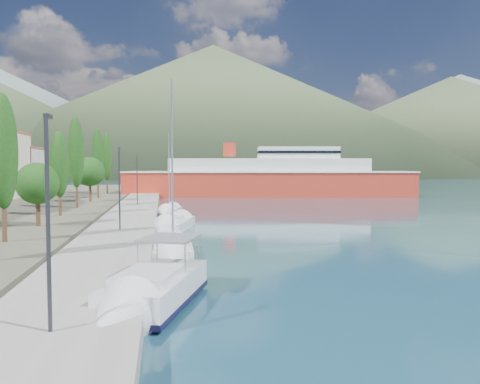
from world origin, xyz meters
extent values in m
plane|color=navy|center=(0.00, 120.00, 0.00)|extent=(1400.00, 1400.00, 0.00)
cube|color=gray|center=(-9.00, 26.00, 0.40)|extent=(5.00, 88.00, 0.80)
cone|color=slate|center=(80.00, 680.00, 90.00)|extent=(760.00, 760.00, 180.00)
cone|color=slate|center=(420.00, 600.00, 70.00)|extent=(640.00, 640.00, 140.00)
cone|color=#455736|center=(40.00, 400.00, 57.50)|extent=(480.00, 480.00, 115.00)
cone|color=#455736|center=(260.00, 380.00, 45.00)|extent=(420.00, 420.00, 90.00)
cube|color=beige|center=(-32.00, 66.00, 4.70)|extent=(9.00, 10.00, 8.00)
cube|color=#9E5138|center=(-32.00, 66.00, 8.85)|extent=(9.20, 10.20, 0.30)
cylinder|color=#47301E|center=(-15.71, 9.91, 1.73)|extent=(0.30, 0.30, 2.06)
ellipsoid|color=#1B4514|center=(-15.71, 9.91, 6.40)|extent=(1.80, 1.80, 7.29)
cylinder|color=#47301E|center=(-15.71, 17.96, 1.74)|extent=(0.36, 0.36, 2.09)
sphere|color=#1B4514|center=(-15.71, 17.96, 4.12)|extent=(3.34, 3.34, 3.34)
cylinder|color=#47301E|center=(-15.71, 26.13, 1.60)|extent=(0.30, 0.30, 1.81)
ellipsoid|color=#1B4514|center=(-15.71, 26.13, 5.71)|extent=(1.80, 1.80, 6.41)
cylinder|color=#47301E|center=(-15.71, 35.10, 1.87)|extent=(0.30, 0.30, 2.33)
ellipsoid|color=#1B4514|center=(-15.71, 35.10, 7.16)|extent=(1.80, 1.80, 8.26)
cylinder|color=#47301E|center=(-15.71, 45.29, 1.95)|extent=(0.36, 0.36, 2.51)
sphere|color=#1B4514|center=(-15.71, 45.29, 4.81)|extent=(4.01, 4.01, 4.01)
cylinder|color=#47301E|center=(-15.71, 53.33, 1.88)|extent=(0.30, 0.30, 2.36)
ellipsoid|color=#1B4514|center=(-15.71, 53.33, 7.23)|extent=(1.80, 1.80, 8.36)
cylinder|color=#47301E|center=(-15.71, 65.34, 1.90)|extent=(0.30, 0.30, 2.40)
ellipsoid|color=#1B4514|center=(-15.71, 65.34, 7.34)|extent=(1.80, 1.80, 8.50)
cylinder|color=#2D2D33|center=(-9.00, -7.85, 3.80)|extent=(0.12, 0.12, 6.00)
cube|color=#2D2D33|center=(-9.00, -7.60, 6.80)|extent=(0.15, 0.50, 0.12)
cylinder|color=#2D2D33|center=(-9.00, 13.86, 3.80)|extent=(0.12, 0.12, 6.00)
cube|color=#2D2D33|center=(-9.00, 14.11, 6.80)|extent=(0.15, 0.50, 0.12)
cylinder|color=#2D2D33|center=(-9.00, 38.14, 3.80)|extent=(0.12, 0.12, 6.00)
cube|color=#2D2D33|center=(-9.00, 38.39, 6.80)|extent=(0.15, 0.50, 0.12)
cube|color=black|center=(-6.13, -3.16, -0.05)|extent=(4.03, 6.31, 0.66)
cube|color=silver|center=(-6.13, -3.16, 0.71)|extent=(4.36, 6.67, 1.04)
cube|color=black|center=(-6.13, -3.16, 0.24)|extent=(4.43, 6.76, 0.21)
cube|color=silver|center=(-6.38, -3.87, 1.37)|extent=(2.85, 3.51, 0.38)
cube|color=slate|center=(-5.58, -1.58, 2.41)|extent=(2.89, 3.14, 0.09)
cone|color=silver|center=(-7.42, -6.88, 0.52)|extent=(3.32, 3.67, 2.46)
cube|color=silver|center=(-5.29, 7.32, 0.25)|extent=(2.42, 5.72, 0.91)
cube|color=silver|center=(-5.29, 6.94, 0.86)|extent=(1.43, 2.30, 0.35)
cylinder|color=silver|center=(-5.29, 6.94, 5.50)|extent=(0.12, 0.12, 9.59)
cone|color=silver|center=(-5.35, 3.68, 0.25)|extent=(2.37, 2.69, 2.32)
cube|color=silver|center=(-4.93, 19.98, 0.28)|extent=(4.18, 7.46, 1.00)
cube|color=silver|center=(-5.05, 19.52, 0.94)|extent=(2.17, 3.11, 0.39)
cylinder|color=silver|center=(-5.05, 19.52, 6.86)|extent=(0.12, 0.12, 12.17)
cone|color=silver|center=(-6.03, 15.60, 0.28)|extent=(3.27, 3.81, 2.55)
cube|color=silver|center=(-5.07, 33.55, 0.24)|extent=(3.10, 5.38, 0.87)
cube|color=silver|center=(-5.13, 33.22, 0.82)|extent=(1.68, 2.23, 0.34)
cylinder|color=silver|center=(-5.13, 33.22, 5.01)|extent=(0.12, 0.12, 8.67)
cone|color=silver|center=(-5.66, 30.36, 0.24)|extent=(2.61, 2.73, 2.22)
cube|color=red|center=(13.78, 64.59, 2.00)|extent=(53.85, 19.01, 5.10)
cube|color=silver|center=(13.78, 64.59, 4.55)|extent=(54.27, 19.39, 0.27)
cube|color=silver|center=(13.78, 64.59, 5.64)|extent=(37.39, 14.63, 2.73)
cube|color=silver|center=(19.17, 63.74, 8.10)|extent=(15.66, 8.99, 2.18)
cylinder|color=red|center=(6.58, 65.73, 8.74)|extent=(2.37, 2.37, 2.55)
camera|label=1|loc=(-5.87, -21.37, 5.38)|focal=35.00mm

